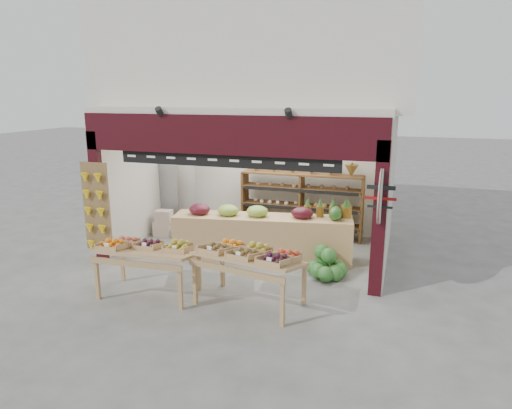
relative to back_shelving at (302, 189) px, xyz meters
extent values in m
plane|color=slate|center=(-0.81, -1.80, -1.15)|extent=(60.00, 60.00, 0.00)
cube|color=silver|center=(-0.81, 0.49, 0.35)|extent=(5.76, 0.18, 3.00)
cube|color=silver|center=(-3.60, -1.20, 0.35)|extent=(0.18, 3.38, 3.00)
cube|color=silver|center=(1.98, -1.20, 0.35)|extent=(0.18, 3.38, 3.00)
cube|color=silver|center=(-0.81, -1.20, 1.91)|extent=(5.76, 3.38, 0.12)
cube|color=silver|center=(-0.81, -0.10, 3.05)|extent=(6.36, 4.60, 2.40)
cube|color=black|center=(-0.81, -2.85, 1.50)|extent=(5.70, 0.14, 0.70)
cube|color=black|center=(-3.56, -2.85, 0.17)|extent=(0.22, 0.14, 2.65)
cube|color=black|center=(1.94, -2.85, 0.17)|extent=(0.22, 0.14, 2.65)
cube|color=black|center=(-0.81, -2.82, 1.05)|extent=(4.20, 0.05, 0.26)
cylinder|color=white|center=(-0.71, -2.75, 1.30)|extent=(0.34, 0.05, 0.34)
cube|color=olive|center=(-3.54, -2.94, 0.00)|extent=(0.60, 0.04, 1.80)
cylinder|color=#C0F1DA|center=(1.94, -2.94, 0.60)|extent=(0.04, 0.90, 0.90)
cylinder|color=maroon|center=(1.94, -2.96, 0.60)|extent=(0.01, 0.92, 0.92)
cube|color=brown|center=(-1.42, 0.00, -0.39)|extent=(0.05, 0.47, 1.52)
cube|color=brown|center=(0.00, 0.00, -0.39)|extent=(0.05, 0.47, 1.52)
cube|color=brown|center=(1.42, 0.00, -0.39)|extent=(0.05, 0.47, 1.52)
cube|color=brown|center=(0.00, 0.00, -0.82)|extent=(2.85, 0.47, 0.04)
cube|color=brown|center=(0.00, 0.00, -0.39)|extent=(2.85, 0.47, 0.04)
cube|color=brown|center=(0.00, 0.00, 0.03)|extent=(2.85, 0.47, 0.04)
cube|color=brown|center=(0.00, 0.00, 0.37)|extent=(2.85, 0.47, 0.04)
cone|color=olive|center=(-1.14, 0.00, 0.51)|extent=(0.32, 0.32, 0.28)
cone|color=olive|center=(-0.68, 0.00, 0.51)|extent=(0.32, 0.32, 0.28)
cone|color=olive|center=(-0.23, 0.00, 0.51)|extent=(0.32, 0.32, 0.28)
cone|color=olive|center=(0.23, 0.00, 0.51)|extent=(0.32, 0.32, 0.28)
cone|color=olive|center=(0.68, 0.00, 0.51)|extent=(0.32, 0.32, 0.28)
cone|color=olive|center=(1.14, 0.00, 0.51)|extent=(0.32, 0.32, 0.28)
cube|color=silver|center=(-3.21, -0.22, -0.26)|extent=(0.85, 0.85, 1.79)
cube|color=silver|center=(-3.18, -1.02, -0.98)|extent=(0.45, 0.37, 0.35)
cube|color=silver|center=(-3.13, -1.02, -0.66)|extent=(0.41, 0.35, 0.29)
cube|color=#16531B|center=(-2.62, -1.02, -1.01)|extent=(0.43, 0.35, 0.29)
cube|color=silver|center=(-2.69, -0.63, -1.02)|extent=(0.39, 0.33, 0.27)
cube|color=tan|center=(-0.42, -1.77, -0.70)|extent=(3.72, 1.33, 0.91)
ellipsoid|color=#59141E|center=(-1.72, -2.00, -0.14)|extent=(0.45, 0.41, 0.24)
ellipsoid|color=#8CB23F|center=(-1.12, -1.90, -0.14)|extent=(0.45, 0.41, 0.24)
ellipsoid|color=#8CB23F|center=(-0.52, -1.79, -0.14)|extent=(0.45, 0.41, 0.24)
ellipsoid|color=#59141E|center=(0.38, -1.63, -0.14)|extent=(0.45, 0.41, 0.24)
cylinder|color=olive|center=(0.45, -1.46, -0.13)|extent=(0.15, 0.15, 0.22)
cylinder|color=olive|center=(0.70, -1.42, -0.13)|extent=(0.15, 0.15, 0.22)
cylinder|color=olive|center=(0.95, -1.38, -0.13)|extent=(0.15, 0.15, 0.22)
cylinder|color=olive|center=(1.20, -1.33, -0.13)|extent=(0.15, 0.15, 0.22)
cylinder|color=olive|center=(1.25, -1.32, -0.13)|extent=(0.15, 0.15, 0.22)
cube|color=tan|center=(-1.73, -4.03, -0.40)|extent=(1.67, 0.99, 0.24)
cube|color=tan|center=(-2.46, -4.47, -0.83)|extent=(0.06, 0.06, 0.66)
cube|color=tan|center=(-0.96, -4.38, -0.83)|extent=(0.06, 0.06, 0.66)
cube|color=tan|center=(-2.50, -3.68, -0.83)|extent=(0.06, 0.06, 0.66)
cube|color=tan|center=(-1.01, -3.60, -0.83)|extent=(0.06, 0.06, 0.66)
cube|color=tan|center=(0.02, -3.86, -0.36)|extent=(1.83, 1.22, 0.25)
cube|color=tan|center=(-0.83, -4.13, -0.81)|extent=(0.07, 0.07, 0.69)
cube|color=tan|center=(0.72, -4.41, -0.81)|extent=(0.07, 0.07, 0.69)
cube|color=tan|center=(-0.68, -3.32, -0.81)|extent=(0.07, 0.07, 0.69)
cube|color=tan|center=(0.86, -3.60, -0.81)|extent=(0.07, 0.07, 0.69)
sphere|color=#1F531B|center=(0.89, -2.47, -1.01)|extent=(0.30, 0.30, 0.30)
sphere|color=#1F531B|center=(1.21, -2.47, -1.01)|extent=(0.30, 0.30, 0.30)
sphere|color=#1F531B|center=(0.89, -2.15, -1.01)|extent=(0.30, 0.30, 0.30)
sphere|color=#1F531B|center=(1.21, -2.15, -1.01)|extent=(0.30, 0.30, 0.30)
sphere|color=#1F531B|center=(1.05, -2.31, -0.74)|extent=(0.30, 0.30, 0.30)
sphere|color=#1F531B|center=(1.05, -2.57, -1.01)|extent=(0.30, 0.30, 0.30)
sphere|color=#1F531B|center=(0.78, -2.31, -1.01)|extent=(0.30, 0.30, 0.30)
sphere|color=#1F531B|center=(0.89, -2.13, -0.74)|extent=(0.30, 0.30, 0.30)
sphere|color=#1F531B|center=(1.26, -2.28, -1.01)|extent=(0.30, 0.30, 0.30)
camera|label=1|loc=(2.25, -10.37, 2.21)|focal=32.00mm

